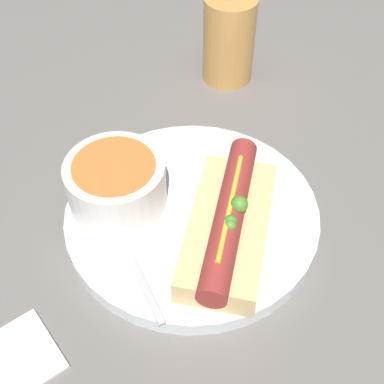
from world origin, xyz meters
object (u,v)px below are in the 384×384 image
soup_bowl (116,181)px  drinking_glass (229,39)px  spoon (113,219)px  hot_dog (232,222)px

soup_bowl → drinking_glass: size_ratio=0.89×
soup_bowl → spoon: bearing=-140.1°
soup_bowl → spoon: size_ratio=0.59×
soup_bowl → drinking_glass: (0.26, 0.09, 0.01)m
spoon → drinking_glass: size_ratio=1.50×
soup_bowl → spoon: 0.04m
hot_dog → spoon: 0.12m
hot_dog → spoon: (-0.07, 0.10, -0.02)m
drinking_glass → hot_dog: bearing=-136.1°
spoon → hot_dog: bearing=-124.1°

